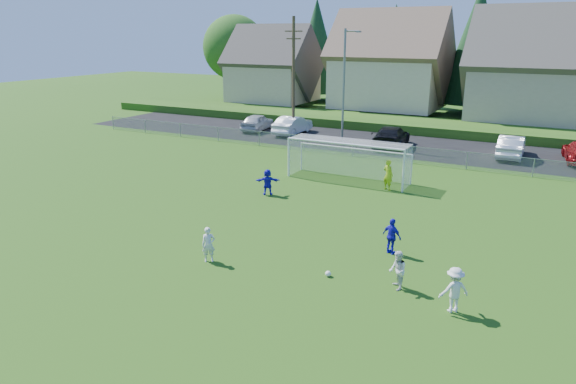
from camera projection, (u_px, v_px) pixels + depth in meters
name	position (u px, v px, depth m)	size (l,w,h in m)	color
ground	(183.00, 289.00, 18.14)	(160.00, 160.00, 0.00)	#193D0C
asphalt_lot	(401.00, 145.00, 41.37)	(60.00, 60.00, 0.00)	black
grass_embankment	(424.00, 126.00, 47.58)	(70.00, 6.00, 0.80)	#1E420F
soccer_ball	(328.00, 274.00, 19.05)	(0.22, 0.22, 0.22)	white
player_white_a	(209.00, 245.00, 20.15)	(0.52, 0.34, 1.42)	silver
player_white_b	(398.00, 270.00, 17.96)	(0.69, 0.54, 1.42)	silver
player_white_c	(454.00, 290.00, 16.47)	(1.00, 0.57, 1.54)	silver
player_blue_a	(392.00, 236.00, 20.85)	(0.89, 0.37, 1.52)	#1913B7
player_blue_b	(268.00, 182.00, 28.55)	(1.35, 0.43, 1.46)	#1913B7
goalkeeper	(388.00, 175.00, 29.37)	(0.65, 0.43, 1.78)	#A6C817
car_a	(257.00, 122.00, 47.44)	(1.83, 4.54, 1.55)	#A9ADB1
car_b	(293.00, 125.00, 45.67)	(1.72, 4.93, 1.62)	white
car_d	(391.00, 137.00, 40.51)	(2.31, 5.67, 1.65)	black
car_f	(511.00, 146.00, 37.15)	(1.71, 4.89, 1.61)	silver
soccer_goal	(350.00, 154.00, 31.21)	(7.42, 1.90, 2.50)	white
chainlink_fence	(380.00, 151.00, 36.54)	(52.06, 0.06, 1.20)	gray
streetlight	(344.00, 83.00, 40.65)	(1.38, 0.18, 9.00)	slate
utility_pole	(293.00, 76.00, 43.65)	(1.60, 0.26, 10.00)	#473321
houses_row	(467.00, 47.00, 50.94)	(53.90, 11.45, 13.27)	tan
tree_row	(468.00, 49.00, 56.78)	(65.98, 12.36, 13.80)	#382616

